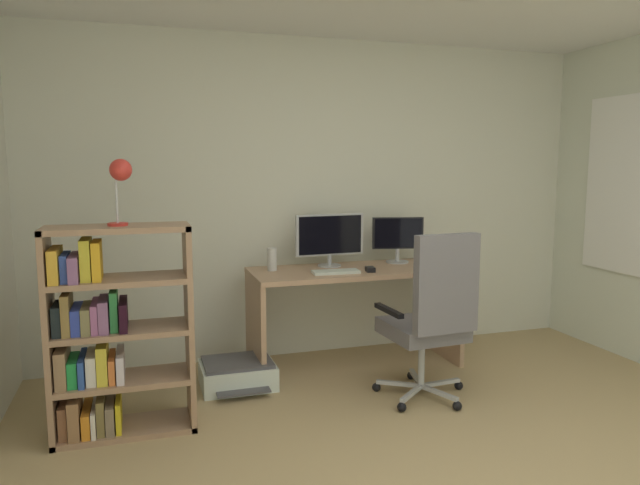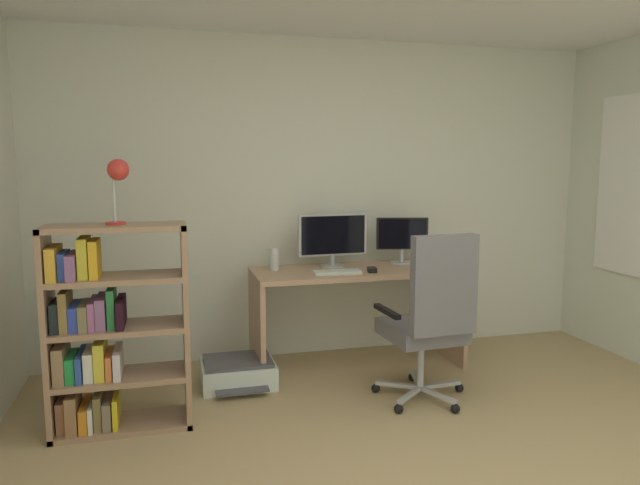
# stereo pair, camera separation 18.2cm
# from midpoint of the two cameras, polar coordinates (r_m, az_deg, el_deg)

# --- Properties ---
(wall_back) EXTENTS (4.52, 0.10, 2.52)m
(wall_back) POSITION_cam_midpoint_polar(r_m,az_deg,el_deg) (4.73, -1.05, 4.28)
(wall_back) COLOR silver
(wall_back) RESTS_ON ground
(desk) EXTENTS (1.57, 0.62, 0.76)m
(desk) POSITION_cam_midpoint_polar(r_m,az_deg,el_deg) (4.43, 2.23, -5.07)
(desk) COLOR tan
(desk) RESTS_ON ground
(monitor_main) EXTENTS (0.55, 0.18, 0.40)m
(monitor_main) POSITION_cam_midpoint_polar(r_m,az_deg,el_deg) (4.44, -0.21, 0.59)
(monitor_main) COLOR #B2B5B7
(monitor_main) RESTS_ON desk
(monitor_secondary) EXTENTS (0.40, 0.18, 0.36)m
(monitor_secondary) POSITION_cam_midpoint_polar(r_m,az_deg,el_deg) (4.65, 6.53, 0.64)
(monitor_secondary) COLOR #B2B5B7
(monitor_secondary) RESTS_ON desk
(keyboard) EXTENTS (0.35, 0.15, 0.02)m
(keyboard) POSITION_cam_midpoint_polar(r_m,az_deg,el_deg) (4.20, 0.32, -2.90)
(keyboard) COLOR silver
(keyboard) RESTS_ON desk
(computer_mouse) EXTENTS (0.08, 0.11, 0.03)m
(computer_mouse) POSITION_cam_midpoint_polar(r_m,az_deg,el_deg) (4.27, 3.72, -2.64)
(computer_mouse) COLOR black
(computer_mouse) RESTS_ON desk
(desktop_speaker) EXTENTS (0.07, 0.07, 0.17)m
(desktop_speaker) POSITION_cam_midpoint_polar(r_m,az_deg,el_deg) (4.31, -5.93, -1.66)
(desktop_speaker) COLOR silver
(desktop_speaker) RESTS_ON desk
(office_chair) EXTENTS (0.61, 0.63, 1.12)m
(office_chair) POSITION_cam_midpoint_polar(r_m,az_deg,el_deg) (3.79, 9.56, -6.99)
(office_chair) COLOR #B7BABC
(office_chair) RESTS_ON ground
(bookshelf) EXTENTS (0.78, 0.32, 1.20)m
(bookshelf) POSITION_cam_midpoint_polar(r_m,az_deg,el_deg) (3.57, -21.65, -8.62)
(bookshelf) COLOR #9E795B
(bookshelf) RESTS_ON ground
(desk_lamp) EXTENTS (0.14, 0.12, 0.37)m
(desk_lamp) POSITION_cam_midpoint_polar(r_m,az_deg,el_deg) (3.43, -20.45, 6.14)
(desk_lamp) COLOR red
(desk_lamp) RESTS_ON bookshelf
(printer) EXTENTS (0.51, 0.48, 0.19)m
(printer) POSITION_cam_midpoint_polar(r_m,az_deg,el_deg) (4.20, -9.34, -12.59)
(printer) COLOR silver
(printer) RESTS_ON ground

